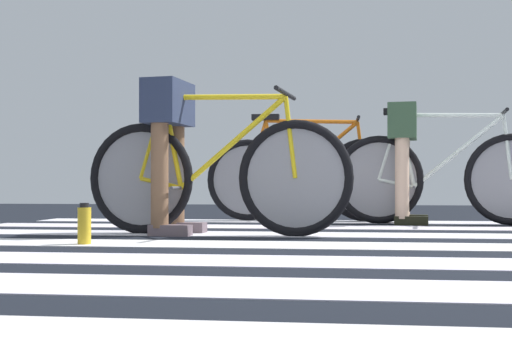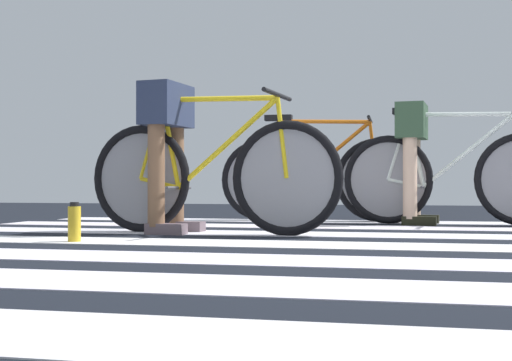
{
  "view_description": "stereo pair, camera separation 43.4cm",
  "coord_description": "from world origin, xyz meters",
  "views": [
    {
      "loc": [
        -0.01,
        -3.78,
        0.34
      ],
      "look_at": [
        -0.61,
        0.96,
        0.37
      ],
      "focal_mm": 48.72,
      "sensor_mm": 36.0,
      "label": 1
    },
    {
      "loc": [
        0.42,
        -3.78,
        0.34
      ],
      "look_at": [
        -0.61,
        0.96,
        0.37
      ],
      "focal_mm": 48.72,
      "sensor_mm": 36.0,
      "label": 2
    }
  ],
  "objects": [
    {
      "name": "bicycle_1_of_3",
      "position": [
        -0.81,
        0.51,
        0.41
      ],
      "size": [
        1.73,
        0.52,
        0.93
      ],
      "rotation": [
        0.0,
        0.0,
        -0.13
      ],
      "color": "black",
      "rests_on": "ground"
    },
    {
      "name": "water_bottle",
      "position": [
        -1.37,
        -0.25,
        0.13
      ],
      "size": [
        0.07,
        0.07,
        0.22
      ],
      "color": "gold",
      "rests_on": "ground"
    },
    {
      "name": "bicycle_3_of_3",
      "position": [
        -0.34,
        2.26,
        0.41
      ],
      "size": [
        1.74,
        0.52,
        0.93
      ],
      "rotation": [
        0.0,
        0.0,
        0.01
      ],
      "color": "black",
      "rests_on": "ground"
    },
    {
      "name": "cyclist_1_of_3",
      "position": [
        -1.12,
        0.55,
        0.66
      ],
      "size": [
        0.36,
        0.44,
        0.98
      ],
      "rotation": [
        0.0,
        0.0,
        -0.13
      ],
      "color": "brown",
      "rests_on": "ground"
    },
    {
      "name": "ground",
      "position": [
        0.0,
        0.0,
        0.01
      ],
      "size": [
        18.0,
        14.0,
        0.02
      ],
      "color": "black"
    },
    {
      "name": "bicycle_2_of_3",
      "position": [
        0.78,
        1.87,
        0.41
      ],
      "size": [
        1.73,
        0.52,
        0.93
      ],
      "rotation": [
        0.0,
        0.0,
        -0.11
      ],
      "color": "black",
      "rests_on": "ground"
    },
    {
      "name": "cyclist_2_of_3",
      "position": [
        0.47,
        1.9,
        0.64
      ],
      "size": [
        0.35,
        0.43,
        0.96
      ],
      "rotation": [
        0.0,
        0.0,
        -0.11
      ],
      "color": "beige",
      "rests_on": "ground"
    },
    {
      "name": "crosswalk_markings",
      "position": [
        -0.04,
        -0.15,
        0.02
      ],
      "size": [
        5.43,
        4.99,
        0.0
      ],
      "color": "silver",
      "rests_on": "ground"
    }
  ]
}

